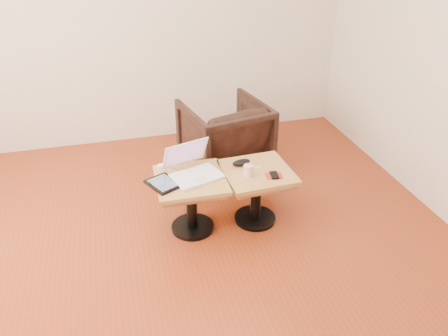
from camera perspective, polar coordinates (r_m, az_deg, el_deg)
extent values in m
cube|color=maroon|center=(3.21, -6.30, -13.36)|extent=(4.50, 4.50, 0.01)
cube|color=beige|center=(4.65, -12.05, 19.06)|extent=(4.50, 0.02, 2.70)
cylinder|color=black|center=(3.57, -4.11, -7.65)|extent=(0.34, 0.34, 0.03)
cylinder|color=black|center=(3.44, -4.24, -4.74)|extent=(0.09, 0.09, 0.41)
cube|color=#9B6C3F|center=(3.34, -4.36, -2.10)|extent=(0.49, 0.49, 0.04)
cube|color=olive|center=(3.32, -4.39, -1.58)|extent=(0.54, 0.54, 0.03)
cylinder|color=black|center=(3.66, 4.07, -6.53)|extent=(0.34, 0.34, 0.03)
cylinder|color=black|center=(3.54, 4.19, -3.65)|extent=(0.09, 0.09, 0.41)
cube|color=#9B6C3F|center=(3.44, 4.31, -1.05)|extent=(0.50, 0.50, 0.04)
cube|color=olive|center=(3.42, 4.33, -0.54)|extent=(0.55, 0.55, 0.03)
cube|color=white|center=(3.31, -3.59, -1.11)|extent=(0.42, 0.35, 0.02)
cube|color=silver|center=(3.33, -3.92, -0.66)|extent=(0.32, 0.20, 0.00)
cube|color=silver|center=(3.25, -2.99, -1.50)|extent=(0.11, 0.09, 0.00)
cube|color=white|center=(3.38, -5.07, 1.93)|extent=(0.37, 0.20, 0.23)
cube|color=maroon|center=(3.38, -5.07, 1.93)|extent=(0.33, 0.17, 0.19)
cube|color=black|center=(3.25, -7.92, -2.03)|extent=(0.28, 0.31, 0.02)
cube|color=#191E38|center=(3.24, -7.93, -1.89)|extent=(0.23, 0.25, 0.00)
cube|color=white|center=(3.46, -8.27, 0.21)|extent=(0.05, 0.05, 0.03)
ellipsoid|color=black|center=(3.46, 2.27, 0.73)|extent=(0.16, 0.09, 0.05)
cylinder|color=#CD5C6D|center=(3.31, 3.19, -0.34)|extent=(0.10, 0.10, 0.09)
sphere|color=white|center=(3.44, 4.42, 0.08)|extent=(0.01, 0.01, 0.01)
sphere|color=white|center=(3.45, 4.64, 0.24)|extent=(0.01, 0.01, 0.01)
sphere|color=white|center=(3.45, 4.10, 0.21)|extent=(0.01, 0.01, 0.01)
cylinder|color=white|center=(3.44, 4.41, 0.02)|extent=(0.07, 0.04, 0.00)
cube|color=maroon|center=(3.34, 6.57, -1.03)|extent=(0.13, 0.10, 0.01)
cube|color=black|center=(3.34, 6.57, -0.92)|extent=(0.07, 0.11, 0.01)
imported|color=black|center=(4.24, 0.09, 4.20)|extent=(0.87, 0.89, 0.69)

